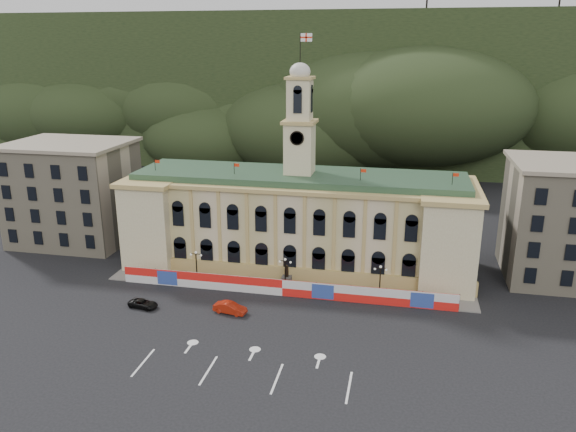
% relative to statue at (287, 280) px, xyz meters
% --- Properties ---
extents(ground, '(260.00, 260.00, 0.00)m').
position_rel_statue_xyz_m(ground, '(0.00, -18.00, -1.19)').
color(ground, black).
rests_on(ground, ground).
extents(lane_markings, '(26.00, 10.00, 0.02)m').
position_rel_statue_xyz_m(lane_markings, '(0.00, -23.00, -1.18)').
color(lane_markings, white).
rests_on(lane_markings, ground).
extents(hill_ridge, '(230.00, 80.00, 64.00)m').
position_rel_statue_xyz_m(hill_ridge, '(0.03, 103.99, 18.30)').
color(hill_ridge, black).
rests_on(hill_ridge, ground).
extents(city_hall, '(56.20, 17.60, 37.10)m').
position_rel_statue_xyz_m(city_hall, '(0.00, 9.63, 6.66)').
color(city_hall, beige).
rests_on(city_hall, ground).
extents(side_building_left, '(21.00, 17.00, 18.60)m').
position_rel_statue_xyz_m(side_building_left, '(-43.00, 12.93, 8.14)').
color(side_building_left, tan).
rests_on(side_building_left, ground).
extents(hoarding_fence, '(50.00, 0.44, 2.50)m').
position_rel_statue_xyz_m(hoarding_fence, '(0.06, -2.93, 0.06)').
color(hoarding_fence, red).
rests_on(hoarding_fence, ground).
extents(pavement, '(56.00, 5.50, 0.16)m').
position_rel_statue_xyz_m(pavement, '(0.00, -0.25, -1.11)').
color(pavement, slate).
rests_on(pavement, ground).
extents(statue, '(1.40, 1.40, 3.72)m').
position_rel_statue_xyz_m(statue, '(0.00, 0.00, 0.00)').
color(statue, '#595651').
rests_on(statue, ground).
extents(lamp_left, '(1.96, 0.44, 5.15)m').
position_rel_statue_xyz_m(lamp_left, '(-14.00, -1.00, 1.89)').
color(lamp_left, black).
rests_on(lamp_left, ground).
extents(lamp_center, '(1.96, 0.44, 5.15)m').
position_rel_statue_xyz_m(lamp_center, '(0.00, -1.00, 1.89)').
color(lamp_center, black).
rests_on(lamp_center, ground).
extents(lamp_right, '(1.96, 0.44, 5.15)m').
position_rel_statue_xyz_m(lamp_right, '(14.00, -1.00, 1.89)').
color(lamp_right, black).
rests_on(lamp_right, ground).
extents(red_sedan, '(3.12, 5.17, 1.53)m').
position_rel_statue_xyz_m(red_sedan, '(-5.85, -9.90, -0.42)').
color(red_sedan, '#9F1C0B').
rests_on(red_sedan, ground).
extents(black_suv, '(3.31, 4.86, 1.18)m').
position_rel_statue_xyz_m(black_suv, '(-18.33, -10.80, -0.60)').
color(black_suv, black).
rests_on(black_suv, ground).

